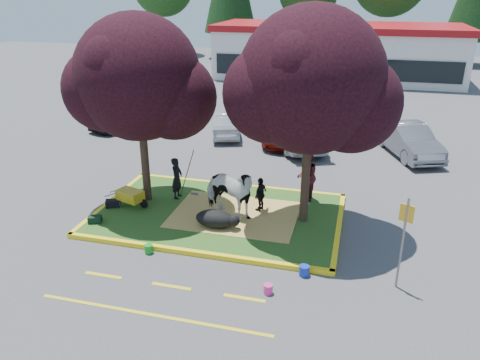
% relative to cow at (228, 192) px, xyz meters
% --- Properties ---
extents(ground, '(90.00, 90.00, 0.00)m').
position_rel_cow_xyz_m(ground, '(-0.43, 0.20, -1.05)').
color(ground, '#424244').
rests_on(ground, ground).
extents(median_island, '(8.00, 5.00, 0.15)m').
position_rel_cow_xyz_m(median_island, '(-0.43, 0.20, -0.97)').
color(median_island, '#1E4716').
rests_on(median_island, ground).
extents(curb_near, '(8.30, 0.16, 0.15)m').
position_rel_cow_xyz_m(curb_near, '(-0.43, -2.38, -0.97)').
color(curb_near, yellow).
rests_on(curb_near, ground).
extents(curb_far, '(8.30, 0.16, 0.15)m').
position_rel_cow_xyz_m(curb_far, '(-0.43, 2.78, -0.97)').
color(curb_far, yellow).
rests_on(curb_far, ground).
extents(curb_left, '(0.16, 5.30, 0.15)m').
position_rel_cow_xyz_m(curb_left, '(-4.51, 0.20, -0.97)').
color(curb_left, yellow).
rests_on(curb_left, ground).
extents(curb_right, '(0.16, 5.30, 0.15)m').
position_rel_cow_xyz_m(curb_right, '(3.65, 0.20, -0.97)').
color(curb_right, yellow).
rests_on(curb_right, ground).
extents(straw_bedding, '(4.20, 3.00, 0.01)m').
position_rel_cow_xyz_m(straw_bedding, '(0.17, 0.20, -0.89)').
color(straw_bedding, '#D5AF58').
rests_on(straw_bedding, median_island).
extents(tree_purple_left, '(5.06, 4.20, 6.51)m').
position_rel_cow_xyz_m(tree_purple_left, '(-3.21, 0.58, 3.31)').
color(tree_purple_left, black).
rests_on(tree_purple_left, median_island).
extents(tree_purple_right, '(5.30, 4.40, 6.82)m').
position_rel_cow_xyz_m(tree_purple_right, '(2.49, 0.38, 3.51)').
color(tree_purple_right, black).
rests_on(tree_purple_right, median_island).
extents(fire_lane_stripe_a, '(1.10, 0.12, 0.01)m').
position_rel_cow_xyz_m(fire_lane_stripe_a, '(-2.43, -4.00, -1.05)').
color(fire_lane_stripe_a, yellow).
rests_on(fire_lane_stripe_a, ground).
extents(fire_lane_stripe_b, '(1.10, 0.12, 0.01)m').
position_rel_cow_xyz_m(fire_lane_stripe_b, '(-0.43, -4.00, -1.05)').
color(fire_lane_stripe_b, yellow).
rests_on(fire_lane_stripe_b, ground).
extents(fire_lane_stripe_c, '(1.10, 0.12, 0.01)m').
position_rel_cow_xyz_m(fire_lane_stripe_c, '(1.57, -4.00, -1.05)').
color(fire_lane_stripe_c, yellow).
rests_on(fire_lane_stripe_c, ground).
extents(fire_lane_long, '(6.00, 0.10, 0.01)m').
position_rel_cow_xyz_m(fire_lane_long, '(-0.43, -5.20, -1.05)').
color(fire_lane_long, yellow).
rests_on(fire_lane_long, ground).
extents(retail_building, '(20.40, 8.40, 4.40)m').
position_rel_cow_xyz_m(retail_building, '(1.57, 28.18, 1.20)').
color(retail_building, silver).
rests_on(retail_building, ground).
extents(cow, '(2.33, 1.65, 1.80)m').
position_rel_cow_xyz_m(cow, '(0.00, 0.00, 0.00)').
color(cow, silver).
rests_on(cow, median_island).
extents(calf, '(1.36, 0.85, 0.56)m').
position_rel_cow_xyz_m(calf, '(-0.21, -0.79, -0.62)').
color(calf, black).
rests_on(calf, median_island).
extents(handler, '(0.38, 0.57, 1.53)m').
position_rel_cow_xyz_m(handler, '(-2.23, 1.02, -0.13)').
color(handler, black).
rests_on(handler, median_island).
extents(visitor_a, '(0.74, 0.92, 1.83)m').
position_rel_cow_xyz_m(visitor_a, '(2.33, 1.98, 0.01)').
color(visitor_a, '#471419').
rests_on(visitor_a, median_island).
extents(visitor_b, '(0.49, 0.77, 1.21)m').
position_rel_cow_xyz_m(visitor_b, '(0.94, 0.74, -0.29)').
color(visitor_b, black).
rests_on(visitor_b, median_island).
extents(wheelbarrow, '(1.62, 0.80, 0.61)m').
position_rel_cow_xyz_m(wheelbarrow, '(-3.53, -0.12, -0.48)').
color(wheelbarrow, black).
rests_on(wheelbarrow, median_island).
extents(gear_bag_dark, '(0.58, 0.45, 0.26)m').
position_rel_cow_xyz_m(gear_bag_dark, '(-4.13, -0.30, -0.77)').
color(gear_bag_dark, black).
rests_on(gear_bag_dark, median_island).
extents(gear_bag_green, '(0.48, 0.39, 0.22)m').
position_rel_cow_xyz_m(gear_bag_green, '(-4.13, -1.52, -0.79)').
color(gear_bag_green, black).
rests_on(gear_bag_green, median_island).
extents(sign_post, '(0.34, 0.18, 2.57)m').
position_rel_cow_xyz_m(sign_post, '(5.32, -2.50, 0.54)').
color(sign_post, slate).
rests_on(sign_post, ground).
extents(bucket_green, '(0.27, 0.27, 0.27)m').
position_rel_cow_xyz_m(bucket_green, '(-1.72, -2.60, -0.91)').
color(bucket_green, '#16921F').
rests_on(bucket_green, ground).
extents(bucket_pink, '(0.30, 0.30, 0.26)m').
position_rel_cow_xyz_m(bucket_pink, '(2.11, -3.64, -0.92)').
color(bucket_pink, '#ED348D').
rests_on(bucket_pink, ground).
extents(bucket_blue, '(0.28, 0.28, 0.30)m').
position_rel_cow_xyz_m(bucket_blue, '(2.90, -2.60, -0.90)').
color(bucket_blue, '#1631B5').
rests_on(bucket_blue, ground).
extents(car_black, '(2.92, 4.66, 1.48)m').
position_rel_cow_xyz_m(car_black, '(-8.82, 9.49, -0.31)').
color(car_black, black).
rests_on(car_black, ground).
extents(car_silver, '(2.47, 4.07, 1.27)m').
position_rel_cow_xyz_m(car_silver, '(-2.86, 9.39, -0.42)').
color(car_silver, '#999CA1').
rests_on(car_silver, ground).
extents(car_red, '(2.37, 4.91, 1.35)m').
position_rel_cow_xyz_m(car_red, '(0.57, 9.21, -0.37)').
color(car_red, maroon).
rests_on(car_red, ground).
extents(car_white, '(3.86, 5.58, 1.50)m').
position_rel_cow_xyz_m(car_white, '(1.10, 8.58, -0.30)').
color(car_white, silver).
rests_on(car_white, ground).
extents(car_grey, '(3.09, 4.74, 1.48)m').
position_rel_cow_xyz_m(car_grey, '(6.28, 8.50, -0.31)').
color(car_grey, slate).
rests_on(car_grey, ground).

